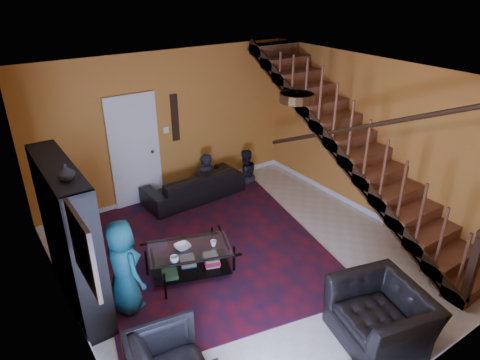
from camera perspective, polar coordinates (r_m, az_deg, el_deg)
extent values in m
plane|color=beige|center=(6.73, 1.64, -10.68)|extent=(5.50, 5.50, 0.00)
plane|color=#CB702D|center=(8.21, -9.60, 7.03)|extent=(5.20, 0.00, 5.20)
plane|color=#CB702D|center=(4.43, 23.75, -12.79)|extent=(5.20, 0.00, 5.20)
plane|color=#CB702D|center=(5.11, -22.73, -7.05)|extent=(0.00, 5.50, 5.50)
plane|color=#CB702D|center=(7.70, 17.73, 4.86)|extent=(0.00, 5.50, 5.50)
plane|color=white|center=(5.53, 2.01, 13.29)|extent=(5.50, 5.50, 0.00)
cube|color=silver|center=(8.73, -8.93, -1.39)|extent=(5.20, 0.02, 0.10)
cube|color=silver|center=(5.91, -20.31, -18.11)|extent=(0.02, 5.50, 0.10)
cube|color=#CB702D|center=(7.38, 15.30, 3.60)|extent=(0.95, 4.92, 2.83)
cube|color=black|center=(7.03, 12.92, 3.46)|extent=(0.04, 5.02, 3.02)
cylinder|color=black|center=(6.90, 13.46, 6.96)|extent=(0.07, 4.20, 2.44)
cube|color=black|center=(6.30, 28.42, -10.97)|extent=(0.10, 0.10, 1.10)
cube|color=black|center=(5.85, -21.60, -7.09)|extent=(0.35, 1.80, 2.00)
cube|color=black|center=(6.18, -20.68, -11.79)|extent=(0.35, 1.72, 0.03)
cube|color=black|center=(5.77, -21.85, -5.75)|extent=(0.35, 1.72, 0.03)
cube|color=silver|center=(8.08, -13.81, 3.46)|extent=(0.82, 0.05, 2.05)
cube|color=maroon|center=(4.17, -20.24, -8.68)|extent=(0.04, 0.74, 0.74)
cube|color=black|center=(8.21, -8.67, 8.19)|extent=(0.14, 0.03, 0.90)
cylinder|color=#3F2814|center=(4.94, 7.57, 10.84)|extent=(0.40, 0.40, 0.10)
cube|color=#4A0D17|center=(7.00, -3.98, -9.01)|extent=(4.10, 4.48, 0.02)
imported|color=black|center=(8.36, -6.23, -0.69)|extent=(1.99, 0.87, 0.57)
imported|color=black|center=(5.56, 18.26, -16.81)|extent=(1.18, 1.28, 0.70)
imported|color=black|center=(8.57, -4.60, -0.55)|extent=(0.49, 0.33, 1.30)
imported|color=black|center=(9.06, 0.66, 0.58)|extent=(0.60, 0.49, 1.17)
imported|color=#17545B|center=(5.71, -15.29, -11.12)|extent=(0.55, 0.72, 1.31)
cube|color=black|center=(5.98, -9.96, -13.88)|extent=(0.04, 0.04, 0.44)
cube|color=black|center=(6.39, -0.82, -10.49)|extent=(0.04, 0.04, 0.44)
cube|color=black|center=(6.44, -12.35, -10.83)|extent=(0.04, 0.04, 0.44)
cube|color=black|center=(6.82, -3.73, -7.91)|extent=(0.04, 0.04, 0.44)
cube|color=black|center=(6.44, -6.56, -11.44)|extent=(1.25, 0.95, 0.02)
cube|color=silver|center=(6.25, -6.71, -9.10)|extent=(1.32, 1.02, 0.02)
imported|color=#999999|center=(5.99, -8.74, -10.41)|extent=(0.12, 0.12, 0.09)
imported|color=#999999|center=(6.25, -3.57, -8.41)|extent=(0.11, 0.11, 0.09)
imported|color=#999999|center=(6.25, -7.67, -8.82)|extent=(0.23, 0.23, 0.06)
imported|color=#999999|center=(4.91, -22.19, 0.97)|extent=(0.18, 0.18, 0.19)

